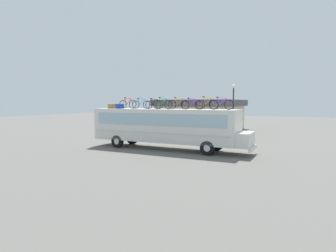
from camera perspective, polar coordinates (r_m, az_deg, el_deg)
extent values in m
plane|color=#605E59|center=(22.88, -0.90, -4.56)|extent=(120.00, 120.00, 0.00)
cube|color=silver|center=(22.66, -0.91, 0.17)|extent=(11.81, 2.45, 2.54)
cube|color=silver|center=(20.61, 15.03, -2.60)|extent=(0.93, 2.26, 0.99)
cube|color=#99B7C6|center=(21.53, -2.43, 1.26)|extent=(10.86, 0.04, 0.89)
cube|color=#99B7C6|center=(23.73, 0.47, 1.59)|extent=(10.86, 0.04, 0.89)
cube|color=silver|center=(21.61, -2.43, -1.40)|extent=(11.34, 0.03, 0.12)
cube|color=silver|center=(23.81, 0.47, -0.83)|extent=(11.34, 0.03, 0.12)
cube|color=silver|center=(20.59, 16.42, -4.26)|extent=(0.16, 2.33, 0.24)
cylinder|color=black|center=(20.26, 7.82, -4.35)|extent=(1.03, 0.28, 1.03)
cylinder|color=silver|center=(20.26, 7.82, -4.35)|extent=(0.46, 0.30, 0.46)
cylinder|color=black|center=(22.30, 9.61, -3.53)|extent=(1.03, 0.28, 1.03)
cylinder|color=silver|center=(22.30, 9.61, -3.53)|extent=(0.46, 0.30, 0.46)
cylinder|color=black|center=(23.82, -9.98, -3.01)|extent=(1.03, 0.28, 1.03)
cylinder|color=silver|center=(23.82, -9.98, -3.01)|extent=(0.46, 0.30, 0.46)
cylinder|color=black|center=(25.58, -7.08, -2.45)|extent=(1.03, 0.28, 1.03)
cylinder|color=silver|center=(25.58, -7.08, -2.45)|extent=(0.46, 0.30, 0.46)
cube|color=olive|center=(25.00, -11.11, 3.85)|extent=(0.54, 0.38, 0.37)
cube|color=#193899|center=(24.46, -9.52, 3.88)|extent=(0.51, 0.51, 0.39)
torus|color=black|center=(24.37, -8.91, 4.26)|extent=(0.70, 0.04, 0.70)
torus|color=black|center=(23.83, -7.01, 4.27)|extent=(0.70, 0.04, 0.70)
cylinder|color=red|center=(24.21, -8.36, 4.89)|extent=(0.19, 0.04, 0.50)
cylinder|color=red|center=(24.04, -7.79, 4.86)|extent=(0.45, 0.04, 0.48)
cylinder|color=red|center=(24.09, -7.95, 5.44)|extent=(0.58, 0.04, 0.07)
cylinder|color=red|center=(24.27, -8.56, 4.28)|extent=(0.37, 0.03, 0.05)
cylinder|color=red|center=(24.31, -8.71, 4.86)|extent=(0.24, 0.03, 0.52)
cylinder|color=red|center=(23.87, -7.19, 4.84)|extent=(0.20, 0.03, 0.49)
cylinder|color=silver|center=(23.92, -7.37, 5.53)|extent=(0.03, 0.44, 0.03)
ellipsoid|color=black|center=(24.25, -8.52, 5.56)|extent=(0.20, 0.08, 0.06)
torus|color=black|center=(23.96, -6.40, 4.23)|extent=(0.67, 0.04, 0.67)
torus|color=black|center=(23.41, -4.27, 4.24)|extent=(0.67, 0.04, 0.67)
cylinder|color=#197FDB|center=(23.79, -5.78, 4.84)|extent=(0.20, 0.04, 0.47)
cylinder|color=#197FDB|center=(23.63, -5.14, 4.81)|extent=(0.48, 0.04, 0.46)
cylinder|color=#197FDB|center=(23.67, -5.31, 5.37)|extent=(0.62, 0.04, 0.07)
cylinder|color=#197FDB|center=(23.85, -6.00, 4.26)|extent=(0.39, 0.03, 0.05)
cylinder|color=#197FDB|center=(23.90, -6.17, 4.81)|extent=(0.25, 0.03, 0.50)
cylinder|color=#197FDB|center=(23.46, -4.47, 4.79)|extent=(0.22, 0.03, 0.46)
cylinder|color=silver|center=(23.51, -4.67, 5.46)|extent=(0.03, 0.44, 0.03)
ellipsoid|color=black|center=(23.84, -5.95, 5.49)|extent=(0.20, 0.08, 0.06)
torus|color=black|center=(23.43, -3.82, 4.22)|extent=(0.65, 0.04, 0.65)
torus|color=black|center=(22.96, -1.74, 4.22)|extent=(0.65, 0.04, 0.65)
cylinder|color=black|center=(23.29, -3.21, 4.83)|extent=(0.19, 0.04, 0.46)
cylinder|color=black|center=(23.15, -2.58, 4.79)|extent=(0.45, 0.04, 0.45)
cylinder|color=black|center=(23.19, -2.75, 5.35)|extent=(0.58, 0.04, 0.07)
cylinder|color=black|center=(23.34, -3.43, 4.25)|extent=(0.37, 0.03, 0.05)
cylinder|color=black|center=(23.38, -3.60, 4.80)|extent=(0.24, 0.03, 0.48)
cylinder|color=black|center=(23.00, -1.93, 4.77)|extent=(0.20, 0.03, 0.45)
cylinder|color=silver|center=(23.05, -2.12, 5.44)|extent=(0.03, 0.44, 0.03)
ellipsoid|color=black|center=(23.33, -3.37, 5.48)|extent=(0.20, 0.08, 0.06)
torus|color=black|center=(22.44, -2.14, 4.27)|extent=(0.70, 0.04, 0.70)
torus|color=black|center=(21.99, 0.09, 4.26)|extent=(0.70, 0.04, 0.70)
cylinder|color=green|center=(22.30, -1.48, 4.95)|extent=(0.19, 0.04, 0.50)
cylinder|color=green|center=(22.16, -0.81, 4.91)|extent=(0.45, 0.04, 0.48)
cylinder|color=green|center=(22.20, -1.00, 5.54)|extent=(0.59, 0.04, 0.07)
cylinder|color=green|center=(22.35, -1.73, 4.30)|extent=(0.37, 0.03, 0.05)
cylinder|color=green|center=(22.39, -1.90, 4.92)|extent=(0.24, 0.03, 0.52)
cylinder|color=green|center=(22.03, -0.11, 4.88)|extent=(0.21, 0.03, 0.49)
cylinder|color=silver|center=(22.07, -0.32, 5.63)|extent=(0.03, 0.44, 0.03)
ellipsoid|color=black|center=(22.34, -1.66, 5.68)|extent=(0.20, 0.08, 0.06)
torus|color=black|center=(22.49, 0.84, 4.28)|extent=(0.70, 0.04, 0.70)
torus|color=black|center=(22.04, 3.41, 4.26)|extent=(0.70, 0.04, 0.70)
cylinder|color=orange|center=(22.35, 1.60, 4.95)|extent=(0.21, 0.04, 0.50)
cylinder|color=orange|center=(22.21, 2.37, 4.91)|extent=(0.51, 0.04, 0.48)
cylinder|color=orange|center=(22.25, 2.17, 5.54)|extent=(0.66, 0.04, 0.07)
cylinder|color=orange|center=(22.40, 1.32, 4.30)|extent=(0.42, 0.03, 0.05)
cylinder|color=orange|center=(22.44, 1.12, 4.93)|extent=(0.27, 0.03, 0.52)
cylinder|color=orange|center=(22.08, 3.18, 4.88)|extent=(0.23, 0.03, 0.49)
cylinder|color=silver|center=(22.12, 2.95, 5.63)|extent=(0.03, 0.44, 0.03)
ellipsoid|color=black|center=(22.39, 1.40, 5.68)|extent=(0.20, 0.08, 0.06)
torus|color=black|center=(21.79, 3.47, 4.19)|extent=(0.65, 0.04, 0.65)
torus|color=black|center=(21.39, 6.13, 4.16)|extent=(0.65, 0.04, 0.65)
cylinder|color=purple|center=(21.66, 4.26, 4.82)|extent=(0.21, 0.04, 0.46)
cylinder|color=purple|center=(21.54, 5.06, 4.78)|extent=(0.50, 0.04, 0.45)
cylinder|color=purple|center=(21.58, 4.85, 5.38)|extent=(0.65, 0.04, 0.07)
cylinder|color=purple|center=(21.71, 3.97, 4.21)|extent=(0.41, 0.03, 0.05)
cylinder|color=purple|center=(21.74, 3.76, 4.80)|extent=(0.26, 0.03, 0.48)
cylinder|color=purple|center=(21.42, 5.90, 4.75)|extent=(0.22, 0.03, 0.45)
cylinder|color=silver|center=(21.46, 5.66, 5.47)|extent=(0.03, 0.44, 0.03)
ellipsoid|color=black|center=(21.70, 4.06, 5.52)|extent=(0.20, 0.08, 0.06)
torus|color=black|center=(21.57, 6.46, 4.26)|extent=(0.73, 0.04, 0.73)
torus|color=black|center=(21.25, 9.03, 4.23)|extent=(0.73, 0.04, 0.73)
cylinder|color=orange|center=(21.47, 7.23, 4.98)|extent=(0.20, 0.04, 0.52)
cylinder|color=orange|center=(21.37, 8.00, 4.93)|extent=(0.47, 0.04, 0.50)
cylinder|color=orange|center=(21.40, 7.80, 5.61)|extent=(0.61, 0.04, 0.07)
cylinder|color=orange|center=(21.51, 6.94, 4.28)|extent=(0.39, 0.03, 0.05)
cylinder|color=orange|center=(21.53, 6.74, 4.96)|extent=(0.25, 0.03, 0.54)
cylinder|color=orange|center=(21.27, 8.80, 4.89)|extent=(0.21, 0.03, 0.51)
cylinder|color=silver|center=(21.31, 8.58, 5.70)|extent=(0.03, 0.44, 0.03)
ellipsoid|color=black|center=(21.50, 7.03, 5.77)|extent=(0.20, 0.08, 0.06)
torus|color=black|center=(21.00, 9.09, 4.18)|extent=(0.69, 0.04, 0.69)
torus|color=black|center=(20.70, 11.96, 4.13)|extent=(0.69, 0.04, 0.69)
cylinder|color=purple|center=(20.91, 9.96, 4.88)|extent=(0.21, 0.04, 0.50)
cylinder|color=purple|center=(20.82, 10.81, 4.82)|extent=(0.50, 0.04, 0.48)
cylinder|color=purple|center=(20.84, 10.59, 5.49)|extent=(0.65, 0.04, 0.07)
cylinder|color=purple|center=(20.94, 9.63, 4.20)|extent=(0.41, 0.03, 0.05)
cylinder|color=purple|center=(20.97, 9.42, 4.86)|extent=(0.26, 0.03, 0.52)
cylinder|color=purple|center=(20.73, 11.71, 4.78)|extent=(0.22, 0.03, 0.48)
cylinder|color=silver|center=(20.75, 11.46, 5.58)|extent=(0.03, 0.44, 0.03)
ellipsoid|color=black|center=(20.93, 9.74, 5.66)|extent=(0.20, 0.08, 0.06)
cube|color=beige|center=(39.30, 6.63, 1.65)|extent=(9.65, 8.89, 3.21)
cube|color=#4C4C56|center=(39.25, 6.66, 4.58)|extent=(10.42, 9.60, 0.80)
cube|color=red|center=(35.04, 4.11, 2.45)|extent=(5.79, 0.16, 0.70)
cylinder|color=#38383D|center=(27.62, 12.76, 2.19)|extent=(0.14, 0.14, 5.05)
sphere|color=#F2EDCC|center=(27.64, 12.86, 7.65)|extent=(0.35, 0.35, 0.35)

